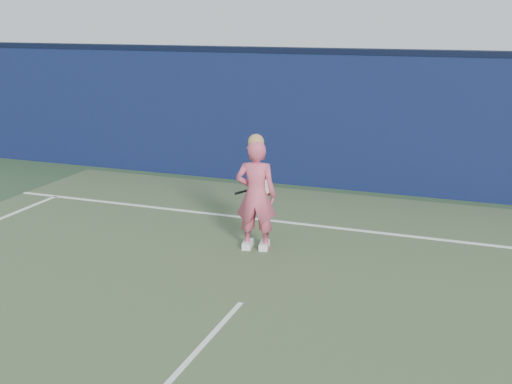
% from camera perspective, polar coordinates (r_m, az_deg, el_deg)
% --- Properties ---
extents(ground, '(80.00, 80.00, 0.00)m').
position_cam_1_polar(ground, '(6.61, -4.64, -13.35)').
color(ground, '#2F482C').
rests_on(ground, ground).
extents(backstop_wall, '(24.00, 0.40, 2.50)m').
position_cam_1_polar(backstop_wall, '(12.15, 8.24, 6.13)').
color(backstop_wall, '#0C1A39').
rests_on(backstop_wall, ground).
extents(wall_cap, '(24.00, 0.42, 0.10)m').
position_cam_1_polar(wall_cap, '(12.02, 8.48, 12.26)').
color(wall_cap, black).
rests_on(wall_cap, backstop_wall).
extents(player, '(0.63, 0.47, 1.64)m').
position_cam_1_polar(player, '(8.85, 0.00, -0.25)').
color(player, '#CE506B').
rests_on(player, ground).
extents(racket, '(0.56, 0.23, 0.31)m').
position_cam_1_polar(racket, '(9.29, 0.48, 0.41)').
color(racket, black).
rests_on(racket, ground).
extents(court_lines, '(11.00, 12.04, 0.01)m').
position_cam_1_polar(court_lines, '(6.35, -5.92, -14.57)').
color(court_lines, white).
rests_on(court_lines, court_surface).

